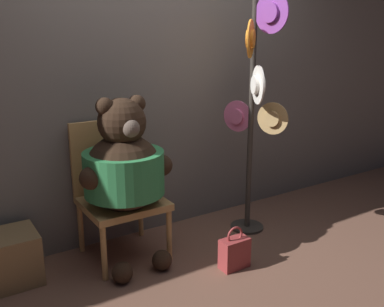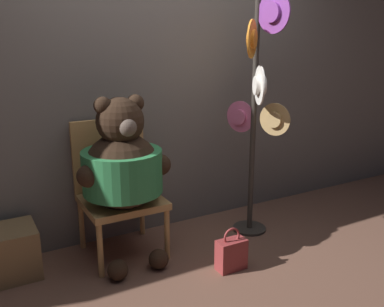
{
  "view_description": "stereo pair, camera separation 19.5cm",
  "coord_description": "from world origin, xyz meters",
  "px_view_note": "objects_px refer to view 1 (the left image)",
  "views": [
    {
      "loc": [
        -1.57,
        -2.4,
        1.6
      ],
      "look_at": [
        0.09,
        0.2,
        0.74
      ],
      "focal_mm": 40.0,
      "sensor_mm": 36.0,
      "label": 1
    },
    {
      "loc": [
        -1.41,
        -2.5,
        1.6
      ],
      "look_at": [
        0.09,
        0.2,
        0.74
      ],
      "focal_mm": 40.0,
      "sensor_mm": 36.0,
      "label": 2
    }
  ],
  "objects_px": {
    "hat_display_rack": "(255,101)",
    "handbag_on_ground": "(234,252)",
    "chair": "(117,187)",
    "teddy_bear": "(124,168)"
  },
  "relations": [
    {
      "from": "hat_display_rack",
      "to": "handbag_on_ground",
      "type": "distance_m",
      "value": 1.16
    },
    {
      "from": "chair",
      "to": "teddy_bear",
      "type": "bearing_deg",
      "value": -94.18
    },
    {
      "from": "chair",
      "to": "hat_display_rack",
      "type": "xyz_separation_m",
      "value": [
        1.06,
        -0.29,
        0.59
      ]
    },
    {
      "from": "chair",
      "to": "hat_display_rack",
      "type": "relative_size",
      "value": 0.52
    },
    {
      "from": "chair",
      "to": "handbag_on_ground",
      "type": "xyz_separation_m",
      "value": [
        0.58,
        -0.68,
        -0.4
      ]
    },
    {
      "from": "teddy_bear",
      "to": "handbag_on_ground",
      "type": "distance_m",
      "value": 0.98
    },
    {
      "from": "hat_display_rack",
      "to": "handbag_on_ground",
      "type": "xyz_separation_m",
      "value": [
        -0.48,
        -0.39,
        -0.99
      ]
    },
    {
      "from": "teddy_bear",
      "to": "handbag_on_ground",
      "type": "bearing_deg",
      "value": -39.76
    },
    {
      "from": "chair",
      "to": "teddy_bear",
      "type": "xyz_separation_m",
      "value": [
        -0.01,
        -0.18,
        0.2
      ]
    },
    {
      "from": "chair",
      "to": "handbag_on_ground",
      "type": "bearing_deg",
      "value": -49.4
    }
  ]
}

